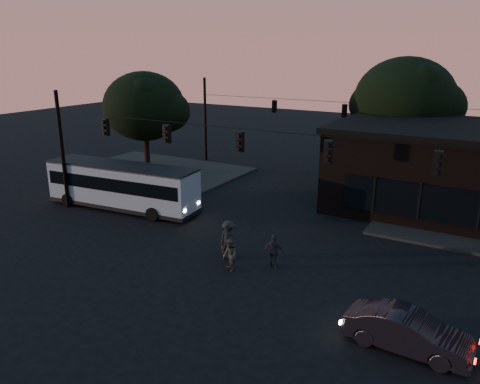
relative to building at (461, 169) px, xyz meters
The scene contains 13 objects.
ground 18.53m from the building, 119.40° to the right, with size 120.00×120.00×0.00m, color black.
sidewalk_far_left 23.23m from the building, behind, with size 14.00×10.00×0.15m, color black.
building is the anchor object (origin of this frame).
tree_behind 8.57m from the building, 129.68° to the left, with size 7.60×7.60×9.43m.
tree_left 23.37m from the building, behind, with size 6.40×6.40×8.30m.
signal_rig_near 15.08m from the building, 126.93° to the right, with size 26.24×0.30×7.50m.
signal_rig_far 9.97m from the building, 155.90° to the left, with size 26.24×0.30×7.50m.
bus 21.39m from the building, 150.96° to the right, with size 10.54×3.35×2.92m.
car 16.73m from the building, 89.04° to the right, with size 1.46×4.18×1.38m, color black.
pedestrian_a 16.25m from the building, 122.96° to the right, with size 0.66×0.44×1.82m, color black.
pedestrian_b 16.73m from the building, 119.00° to the right, with size 0.74×0.58×1.53m, color #3B3C37.
pedestrian_c 14.80m from the building, 116.06° to the right, with size 0.96×0.40×1.63m, color #24232A.
pedestrian_d 16.07m from the building, 123.77° to the right, with size 1.23×0.70×1.90m, color black.
Camera 1 is at (11.29, -15.38, 9.80)m, focal length 35.00 mm.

